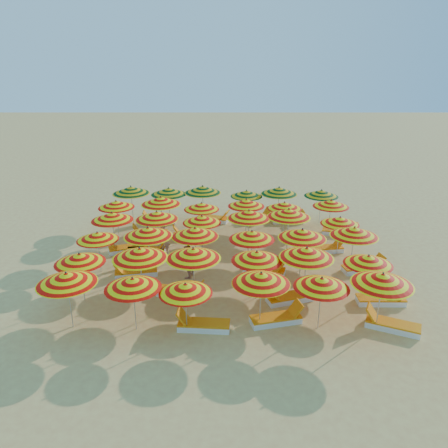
{
  "coord_description": "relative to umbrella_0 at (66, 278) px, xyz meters",
  "views": [
    {
      "loc": [
        0.02,
        -17.36,
        8.27
      ],
      "look_at": [
        0.0,
        0.5,
        1.6
      ],
      "focal_mm": 35.0,
      "sensor_mm": 36.0,
      "label": 1
    }
  ],
  "objects": [
    {
      "name": "beachgoer_a",
      "position": [
        2.31,
        5.78,
        -1.07
      ],
      "size": [
        0.58,
        0.44,
        1.46
      ],
      "primitive_type": "imported",
      "rotation": [
        0.0,
        0.0,
        0.17
      ],
      "color": "tan",
      "rests_on": "ground"
    },
    {
      "name": "umbrella_21",
      "position": [
        6.12,
        6.07,
        0.04
      ],
      "size": [
        2.28,
        2.28,
        2.09
      ],
      "color": "silver",
      "rests_on": "ground"
    },
    {
      "name": "lounger_15",
      "position": [
        1.44,
        9.92,
        -1.65
      ],
      "size": [
        1.78,
        0.73,
        0.69
      ],
      "rotation": [
        0.0,
        0.0,
        3.23
      ],
      "color": "white",
      "rests_on": "ground"
    },
    {
      "name": "umbrella_15",
      "position": [
        6.12,
        3.85,
        -0.07
      ],
      "size": [
        2.24,
        2.24,
        1.96
      ],
      "color": "silver",
      "rests_on": "ground"
    },
    {
      "name": "umbrella_5",
      "position": [
        10.01,
        -0.12,
        0.04
      ],
      "size": [
        2.42,
        2.42,
        2.09
      ],
      "color": "silver",
      "rests_on": "ground"
    },
    {
      "name": "umbrella_19",
      "position": [
        1.99,
        6.05,
        -0.0
      ],
      "size": [
        2.36,
        2.36,
        2.04
      ],
      "color": "silver",
      "rests_on": "ground"
    },
    {
      "name": "lounger_0",
      "position": [
        4.3,
        -0.11,
        -1.65
      ],
      "size": [
        1.77,
        0.71,
        0.69
      ],
      "rotation": [
        0.0,
        0.0,
        3.07
      ],
      "color": "white",
      "rests_on": "ground"
    },
    {
      "name": "lounger_12",
      "position": [
        1.28,
        7.94,
        -1.65
      ],
      "size": [
        1.81,
        0.86,
        0.69
      ],
      "rotation": [
        0.0,
        0.0,
        3.31
      ],
      "color": "white",
      "rests_on": "ground"
    },
    {
      "name": "umbrella_22",
      "position": [
        7.92,
        6.19,
        0.06
      ],
      "size": [
        2.64,
        2.64,
        2.11
      ],
      "color": "silver",
      "rests_on": "ground"
    },
    {
      "name": "umbrella_17",
      "position": [
        10.27,
        4.0,
        0.03
      ],
      "size": [
        2.5,
        2.5,
        2.07
      ],
      "color": "silver",
      "rests_on": "ground"
    },
    {
      "name": "umbrella_11",
      "position": [
        10.16,
        1.74,
        -0.17
      ],
      "size": [
        1.8,
        1.8,
        1.85
      ],
      "color": "silver",
      "rests_on": "ground"
    },
    {
      "name": "umbrella_14",
      "position": [
        3.83,
        4.04,
        -0.01
      ],
      "size": [
        2.06,
        2.06,
        2.03
      ],
      "color": "silver",
      "rests_on": "ground"
    },
    {
      "name": "umbrella_10",
      "position": [
        7.96,
        1.87,
        0.05
      ],
      "size": [
        2.08,
        2.08,
        2.1
      ],
      "color": "silver",
      "rests_on": "ground"
    },
    {
      "name": "umbrella_0",
      "position": [
        0.0,
        0.0,
        0.0
      ],
      "size": [
        2.38,
        2.38,
        2.04
      ],
      "color": "silver",
      "rests_on": "ground"
    },
    {
      "name": "umbrella_20",
      "position": [
        4.01,
        6.04,
        -0.18
      ],
      "size": [
        2.12,
        2.12,
        1.84
      ],
      "color": "silver",
      "rests_on": "ground"
    },
    {
      "name": "umbrella_30",
      "position": [
        0.05,
        9.98,
        0.05
      ],
      "size": [
        2.42,
        2.42,
        2.1
      ],
      "color": "silver",
      "rests_on": "ground"
    },
    {
      "name": "umbrella_7",
      "position": [
        2.01,
        1.79,
        0.07
      ],
      "size": [
        2.08,
        2.08,
        2.12
      ],
      "color": "silver",
      "rests_on": "ground"
    },
    {
      "name": "umbrella_2",
      "position": [
        3.8,
        -0.28,
        -0.2
      ],
      "size": [
        1.99,
        1.99,
        1.81
      ],
      "color": "silver",
      "rests_on": "ground"
    },
    {
      "name": "umbrella_24",
      "position": [
        -0.32,
        8.1,
        -0.13
      ],
      "size": [
        2.32,
        2.32,
        1.89
      ],
      "color": "silver",
      "rests_on": "ground"
    },
    {
      "name": "umbrella_26",
      "position": [
        3.9,
        7.93,
        -0.18
      ],
      "size": [
        1.82,
        1.82,
        1.84
      ],
      "color": "silver",
      "rests_on": "ground"
    },
    {
      "name": "umbrella_18",
      "position": [
        -0.01,
        6.02,
        -0.04
      ],
      "size": [
        2.2,
        2.2,
        2.0
      ],
      "color": "silver",
      "rests_on": "ground"
    },
    {
      "name": "lounger_5",
      "position": [
        10.76,
        1.52,
        -1.65
      ],
      "size": [
        1.74,
        0.6,
        0.69
      ],
      "rotation": [
        0.0,
        0.0,
        -0.01
      ],
      "color": "white",
      "rests_on": "ground"
    },
    {
      "name": "lounger_1",
      "position": [
        6.79,
        0.26,
        -1.65
      ],
      "size": [
        1.82,
        0.98,
        0.69
      ],
      "rotation": [
        0.0,
        0.0,
        0.24
      ],
      "color": "white",
      "rests_on": "ground"
    },
    {
      "name": "umbrella_31",
      "position": [
        2.04,
        10.02,
        -0.02
      ],
      "size": [
        1.92,
        1.92,
        2.02
      ],
      "color": "silver",
      "rests_on": "ground"
    },
    {
      "name": "umbrella_1",
      "position": [
        2.12,
        -0.13,
        -0.1
      ],
      "size": [
        2.21,
        2.21,
        1.93
      ],
      "color": "silver",
      "rests_on": "ground"
    },
    {
      "name": "umbrella_9",
      "position": [
        6.18,
        1.87,
        -0.08
      ],
      "size": [
        2.07,
        2.07,
        1.95
      ],
      "color": "silver",
      "rests_on": "ground"
    },
    {
      "name": "umbrella_25",
      "position": [
        1.88,
        8.15,
        0.03
      ],
      "size": [
        2.52,
        2.52,
        2.08
      ],
      "color": "silver",
      "rests_on": "ground"
    },
    {
      "name": "umbrella_16",
      "position": [
        8.13,
        3.79,
        0.02
      ],
      "size": [
        2.34,
        2.34,
        2.07
      ],
      "color": "silver",
      "rests_on": "ground"
    },
    {
      "name": "lounger_2",
      "position": [
        10.51,
        -0.11,
        -1.65
      ],
      "size": [
        1.82,
        1.24,
        0.69
      ],
      "rotation": [
        0.0,
        0.0,
        2.72
      ],
      "color": "white",
      "rests_on": "ground"
    },
    {
      "name": "lounger_13",
      "position": [
        3.3,
        7.81,
        -1.65
      ],
      "size": [
        1.81,
        0.9,
        0.69
      ],
      "rotation": [
        0.0,
        0.0,
        3.34
      ],
      "color": "white",
      "rests_on": "ground"
    },
    {
      "name": "lounger_3",
      "position": [
        3.41,
        2.0,
        -1.65
      ],
      "size": [
        1.82,
        1.03,
        0.69
      ],
      "rotation": [
        0.0,
        0.0,
        -0.28
      ],
      "color": "white",
      "rests_on": "ground"
    },
    {
      "name": "umbrella_33",
      "position": [
        6.21,
        10.18,
        -0.19
      ],
      "size": [
        2.11,
        2.11,
        1.82
      ],
      "color": "silver",
      "rests_on": "ground"
    },
    {
      "name": "lounger_11",
      "position": [
        9.68,
        6.11,
        -1.65
      ],
      "size": [
        1.8,
        0.83,
        0.69
      ],
      "rotation": [
        0.0,
        0.0,
        0.15
      ],
      "color": "white",
      "rests_on": "ground"
    },
    {
      "name": "umbrella_6",
      "position": [
        -0.14,
        1.75,
        -0.11
      ],
      "size": [
        1.94,
        1.94,
        1.91
      ],
      "color": "silver",
      "rests_on": "ground"
    },
    {
      "name": "lounger_7",
      "position": [
        6.72,
        3.9,
        -1.65
      ],
      "size": [
        1.83,
        1.05,
        0.69
      ],
      "rotation": [
        0.0,
        0.0,
        -0.29
      ],
      "color": "white",
      "rests_on": "ground"
    },
    {
      "name": "umbrella_3",
      "position": [
        6.2,
        0.06,
        -0.02
      ],
      "size": [
        2.11,
        2.11,
        2.01
      ],
      "color": "silver",
      "rests_on": "ground"
    },
    {
      "name": "lounger_8",
      "position": [
        10.86,
        4.1,
        -1.65
      ],
      "size": [
        1.81,
        0.9,
        0.69
      ],
      "rotation": [
        0.0,
        0.0,
        0.19
      ],
      "color": "white",
      "rests_on": "ground"
    },
    {
      "name": "lounger_17",
      "position": [
        6.8,
        10.21,
        -1.65
      ],
      "size": [
        1.82,
        1.25,
        0.69
      ],
      "rotation": [
        0.0,
        0.0,
        0.43
      ],
      "color": "white",
      "rests_on": "ground"
    },
    {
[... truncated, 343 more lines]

